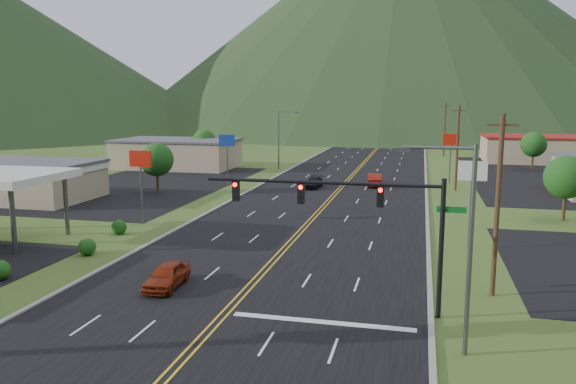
% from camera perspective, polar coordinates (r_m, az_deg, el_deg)
% --- Properties ---
extents(traffic_signal, '(13.10, 0.43, 7.00)m').
position_cam_1_polar(traffic_signal, '(28.24, 7.28, -1.73)').
color(traffic_signal, black).
rests_on(traffic_signal, ground).
extents(streetlight_east, '(3.28, 0.25, 9.00)m').
position_cam_1_polar(streetlight_east, '(24.29, 17.34, -4.29)').
color(streetlight_east, '#59595E').
rests_on(streetlight_east, ground).
extents(streetlight_west, '(3.28, 0.25, 9.00)m').
position_cam_1_polar(streetlight_west, '(86.36, -0.76, 5.76)').
color(streetlight_west, '#59595E').
rests_on(streetlight_west, ground).
extents(building_west_mid, '(14.40, 10.40, 4.10)m').
position_cam_1_polar(building_west_mid, '(66.65, -25.14, 1.24)').
color(building_west_mid, tan).
rests_on(building_west_mid, ground).
extents(building_west_far, '(18.40, 11.40, 4.50)m').
position_cam_1_polar(building_west_far, '(90.12, -11.21, 3.87)').
color(building_west_far, tan).
rests_on(building_west_far, ground).
extents(building_east_far, '(16.40, 12.40, 4.50)m').
position_cam_1_polar(building_east_far, '(105.58, 23.56, 4.06)').
color(building_east_far, tan).
rests_on(building_east_far, ground).
extents(pole_sign_west_a, '(2.00, 0.18, 6.40)m').
position_cam_1_polar(pole_sign_west_a, '(49.77, -14.74, 2.55)').
color(pole_sign_west_a, '#59595E').
rests_on(pole_sign_west_a, ground).
extents(pole_sign_west_b, '(2.00, 0.18, 6.40)m').
position_cam_1_polar(pole_sign_west_b, '(69.84, -6.23, 4.72)').
color(pole_sign_west_b, '#59595E').
rests_on(pole_sign_west_b, ground).
extents(pole_sign_east_a, '(2.00, 0.18, 6.40)m').
position_cam_1_polar(pole_sign_east_a, '(42.12, 18.21, 1.18)').
color(pole_sign_east_a, '#59595E').
rests_on(pole_sign_east_a, ground).
extents(pole_sign_east_b, '(2.00, 0.18, 6.40)m').
position_cam_1_polar(pole_sign_east_b, '(73.88, 16.21, 4.65)').
color(pole_sign_east_b, '#59595E').
rests_on(pole_sign_east_b, ground).
extents(tree_west_a, '(3.84, 3.84, 5.82)m').
position_cam_1_polar(tree_west_a, '(65.88, -13.19, 3.22)').
color(tree_west_a, '#382314').
rests_on(tree_west_a, ground).
extents(tree_west_b, '(3.84, 3.84, 5.82)m').
position_cam_1_polar(tree_west_b, '(92.47, -8.51, 5.10)').
color(tree_west_b, '#382314').
rests_on(tree_west_b, ground).
extents(tree_east_a, '(3.84, 3.84, 5.82)m').
position_cam_1_polar(tree_east_a, '(55.47, 26.44, 1.34)').
color(tree_east_a, '#382314').
rests_on(tree_east_a, ground).
extents(tree_east_b, '(3.84, 3.84, 5.82)m').
position_cam_1_polar(tree_east_b, '(93.32, 23.68, 4.45)').
color(tree_east_b, '#382314').
rests_on(tree_east_b, ground).
extents(utility_pole_a, '(1.60, 0.28, 10.00)m').
position_cam_1_polar(utility_pole_a, '(32.34, 20.52, -1.20)').
color(utility_pole_a, '#382314').
rests_on(utility_pole_a, ground).
extents(utility_pole_b, '(1.60, 0.28, 10.00)m').
position_cam_1_polar(utility_pole_b, '(68.93, 16.82, 4.37)').
color(utility_pole_b, '#382314').
rests_on(utility_pole_b, ground).
extents(utility_pole_c, '(1.60, 0.28, 10.00)m').
position_cam_1_polar(utility_pole_c, '(108.79, 15.63, 6.15)').
color(utility_pole_c, '#382314').
rests_on(utility_pole_c, ground).
extents(utility_pole_d, '(1.60, 0.28, 10.00)m').
position_cam_1_polar(utility_pole_d, '(148.73, 15.08, 6.97)').
color(utility_pole_d, '#382314').
rests_on(utility_pole_d, ground).
extents(mountain_n, '(220.00, 220.00, 85.00)m').
position_cam_1_polar(mountain_n, '(235.90, 11.49, 17.02)').
color(mountain_n, '#183317').
rests_on(mountain_n, ground).
extents(car_red_near, '(1.85, 4.18, 1.40)m').
position_cam_1_polar(car_red_near, '(33.33, -12.19, -8.35)').
color(car_red_near, maroon).
rests_on(car_red_near, ground).
extents(car_dark_mid, '(1.94, 4.37, 1.25)m').
position_cam_1_polar(car_dark_mid, '(68.50, 2.61, 0.94)').
color(car_dark_mid, black).
rests_on(car_dark_mid, ground).
extents(car_red_far, '(1.96, 4.93, 1.59)m').
position_cam_1_polar(car_red_far, '(70.42, 8.84, 1.21)').
color(car_red_far, maroon).
rests_on(car_red_far, ground).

